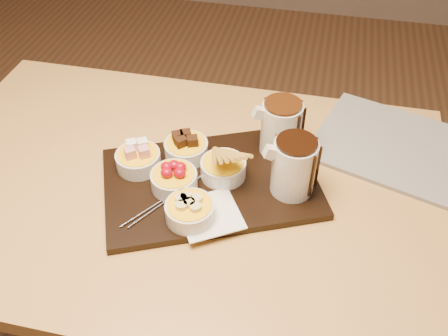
% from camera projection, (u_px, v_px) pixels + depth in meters
% --- Properties ---
extents(dining_table, '(1.20, 0.80, 0.75)m').
position_uv_depth(dining_table, '(180.00, 211.00, 1.18)').
color(dining_table, '#C08E47').
rests_on(dining_table, ground).
extents(serving_board, '(0.54, 0.46, 0.02)m').
position_uv_depth(serving_board, '(211.00, 183.00, 1.10)').
color(serving_board, black).
rests_on(serving_board, dining_table).
extents(napkin, '(0.17, 0.17, 0.00)m').
position_uv_depth(napkin, '(210.00, 214.00, 1.02)').
color(napkin, white).
rests_on(napkin, serving_board).
extents(bowl_marshmallows, '(0.10, 0.10, 0.04)m').
position_uv_depth(bowl_marshmallows, '(138.00, 160.00, 1.11)').
color(bowl_marshmallows, silver).
rests_on(bowl_marshmallows, serving_board).
extents(bowl_cake, '(0.10, 0.10, 0.04)m').
position_uv_depth(bowl_cake, '(186.00, 149.00, 1.14)').
color(bowl_cake, silver).
rests_on(bowl_cake, serving_board).
extents(bowl_strawberries, '(0.10, 0.10, 0.04)m').
position_uv_depth(bowl_strawberries, '(174.00, 180.00, 1.06)').
color(bowl_strawberries, silver).
rests_on(bowl_strawberries, serving_board).
extents(bowl_biscotti, '(0.10, 0.10, 0.04)m').
position_uv_depth(bowl_biscotti, '(223.00, 169.00, 1.09)').
color(bowl_biscotti, silver).
rests_on(bowl_biscotti, serving_board).
extents(bowl_bananas, '(0.10, 0.10, 0.04)m').
position_uv_depth(bowl_bananas, '(190.00, 211.00, 1.00)').
color(bowl_bananas, silver).
rests_on(bowl_bananas, serving_board).
extents(pitcher_dark_chocolate, '(0.12, 0.12, 0.13)m').
position_uv_depth(pitcher_dark_chocolate, '(294.00, 167.00, 1.03)').
color(pitcher_dark_chocolate, silver).
rests_on(pitcher_dark_chocolate, serving_board).
extents(pitcher_milk_chocolate, '(0.12, 0.12, 0.13)m').
position_uv_depth(pitcher_milk_chocolate, '(281.00, 128.00, 1.12)').
color(pitcher_milk_chocolate, silver).
rests_on(pitcher_milk_chocolate, serving_board).
extents(fondue_skewers, '(0.23, 0.17, 0.01)m').
position_uv_depth(fondue_skewers, '(171.00, 194.00, 1.06)').
color(fondue_skewers, silver).
rests_on(fondue_skewers, serving_board).
extents(newspaper, '(0.44, 0.39, 0.01)m').
position_uv_depth(newspaper, '(395.00, 146.00, 1.20)').
color(newspaper, beige).
rests_on(newspaper, dining_table).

